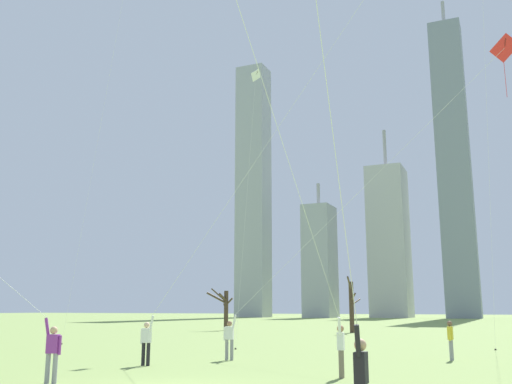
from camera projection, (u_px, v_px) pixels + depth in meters
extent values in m
cylinder|color=gray|center=(227.00, 350.00, 24.06)|extent=(0.14, 0.14, 0.85)
cylinder|color=gray|center=(232.00, 350.00, 24.02)|extent=(0.14, 0.14, 0.85)
cube|color=white|center=(229.00, 333.00, 24.18)|extent=(0.37, 0.26, 0.54)
sphere|color=#9E7051|center=(229.00, 323.00, 24.26)|extent=(0.22, 0.22, 0.22)
cylinder|color=white|center=(225.00, 334.00, 24.22)|extent=(0.09, 0.09, 0.55)
cylinder|color=white|center=(234.00, 321.00, 24.23)|extent=(0.22, 0.13, 0.56)
cube|color=red|center=(505.00, 48.00, 25.37)|extent=(1.29, 0.52, 1.19)
cylinder|color=black|center=(505.00, 48.00, 25.37)|extent=(0.16, 0.44, 0.73)
cylinder|color=red|center=(505.00, 78.00, 25.37)|extent=(0.02, 0.02, 1.78)
cylinder|color=silver|center=(372.00, 179.00, 24.83)|extent=(11.48, 3.68, 11.64)
cylinder|color=black|center=(143.00, 354.00, 21.82)|extent=(0.14, 0.14, 0.85)
cylinder|color=black|center=(148.00, 354.00, 21.74)|extent=(0.14, 0.14, 0.85)
cube|color=white|center=(146.00, 335.00, 21.92)|extent=(0.34, 0.21, 0.54)
sphere|color=beige|center=(147.00, 325.00, 22.00)|extent=(0.22, 0.22, 0.22)
cylinder|color=white|center=(142.00, 336.00, 21.99)|extent=(0.09, 0.09, 0.55)
cylinder|color=white|center=(152.00, 323.00, 21.94)|extent=(0.20, 0.09, 0.56)
cylinder|color=silver|center=(300.00, 95.00, 22.19)|extent=(11.68, 1.84, 16.82)
cylinder|color=#726656|center=(342.00, 364.00, 18.07)|extent=(0.14, 0.14, 0.85)
cylinder|color=#726656|center=(341.00, 364.00, 17.87)|extent=(0.14, 0.14, 0.85)
cube|color=white|center=(341.00, 341.00, 18.11)|extent=(0.24, 0.36, 0.54)
sphere|color=#9E7051|center=(340.00, 329.00, 18.19)|extent=(0.22, 0.22, 0.22)
cylinder|color=white|center=(342.00, 342.00, 18.30)|extent=(0.09, 0.09, 0.55)
cylinder|color=white|center=(339.00, 326.00, 18.01)|extent=(0.12, 0.21, 0.56)
cube|color=black|center=(361.00, 368.00, 10.04)|extent=(0.21, 0.35, 0.54)
sphere|color=tan|center=(360.00, 345.00, 10.12)|extent=(0.22, 0.22, 0.22)
cylinder|color=black|center=(363.00, 369.00, 10.23)|extent=(0.09, 0.09, 0.55)
cylinder|color=black|center=(358.00, 341.00, 9.94)|extent=(0.10, 0.21, 0.56)
cylinder|color=gray|center=(55.00, 368.00, 16.63)|extent=(0.14, 0.14, 0.85)
cylinder|color=gray|center=(48.00, 368.00, 16.65)|extent=(0.14, 0.14, 0.85)
cube|color=purple|center=(53.00, 344.00, 16.78)|extent=(0.39, 0.30, 0.54)
sphere|color=tan|center=(54.00, 330.00, 16.86)|extent=(0.22, 0.22, 0.22)
cylinder|color=purple|center=(60.00, 345.00, 16.76)|extent=(0.09, 0.09, 0.55)
cylinder|color=purple|center=(47.00, 327.00, 16.90)|extent=(0.22, 0.15, 0.56)
cylinder|color=gray|center=(451.00, 350.00, 23.88)|extent=(0.14, 0.14, 0.85)
cylinder|color=gray|center=(452.00, 350.00, 24.07)|extent=(0.14, 0.14, 0.85)
cube|color=yellow|center=(450.00, 333.00, 24.11)|extent=(0.21, 0.35, 0.54)
sphere|color=brown|center=(450.00, 324.00, 24.19)|extent=(0.22, 0.22, 0.22)
cylinder|color=yellow|center=(450.00, 334.00, 23.92)|extent=(0.09, 0.09, 0.55)
cylinder|color=yellow|center=(451.00, 334.00, 24.29)|extent=(0.09, 0.09, 0.55)
cylinder|color=silver|center=(102.00, 116.00, 35.59)|extent=(5.22, 1.27, 27.71)
cylinder|color=#3F3833|center=(62.00, 344.00, 34.42)|extent=(0.10, 0.10, 0.08)
cylinder|color=silver|center=(487.00, 114.00, 28.75)|extent=(1.18, 6.75, 23.38)
cylinder|color=#3F3833|center=(495.00, 350.00, 29.68)|extent=(0.10, 0.10, 0.08)
cube|color=white|center=(256.00, 75.00, 37.03)|extent=(0.37, 0.92, 0.89)
cylinder|color=black|center=(256.00, 75.00, 37.03)|extent=(0.31, 0.05, 0.55)
cylinder|color=silver|center=(247.00, 198.00, 33.66)|extent=(0.40, 3.58, 16.90)
cylinder|color=#3F3833|center=(236.00, 349.00, 30.30)|extent=(0.10, 0.10, 0.08)
cylinder|color=#423326|center=(226.00, 310.00, 56.50)|extent=(0.43, 0.43, 3.84)
cylinder|color=#423326|center=(225.00, 307.00, 57.18)|extent=(0.94, 1.18, 0.85)
cylinder|color=#423326|center=(223.00, 297.00, 56.23)|extent=(0.30, 1.33, 0.79)
cylinder|color=#423326|center=(217.00, 298.00, 56.58)|extent=(1.80, 1.30, 1.17)
cylinder|color=#423326|center=(229.00, 302.00, 56.47)|extent=(0.89, 0.31, 0.80)
cylinder|color=#423326|center=(219.00, 295.00, 56.41)|extent=(1.14, 1.43, 1.36)
cylinder|color=#423326|center=(352.00, 307.00, 51.34)|extent=(0.42, 0.42, 4.50)
cylinder|color=#423326|center=(356.00, 302.00, 51.97)|extent=(0.57, 1.48, 0.65)
cylinder|color=#423326|center=(349.00, 283.00, 50.96)|extent=(0.34, 1.80, 1.18)
cylinder|color=#423326|center=(353.00, 297.00, 50.73)|extent=(0.89, 1.55, 0.68)
cube|color=#B2B2B7|center=(389.00, 241.00, 135.45)|extent=(8.64, 10.12, 35.33)
cylinder|color=#99999E|center=(385.00, 150.00, 139.95)|extent=(0.80, 0.80, 9.83)
cube|color=gray|center=(454.00, 165.00, 128.74)|extent=(7.11, 6.27, 67.74)
cylinder|color=#99999E|center=(443.00, 14.00, 136.12)|extent=(0.80, 0.80, 6.31)
cube|color=#9EA3AD|center=(253.00, 188.00, 143.68)|extent=(7.35, 6.26, 63.55)
cube|color=#9EA3AD|center=(320.00, 261.00, 133.25)|extent=(6.46, 8.35, 25.89)
cylinder|color=#99999E|center=(318.00, 195.00, 136.38)|extent=(0.80, 0.80, 5.52)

